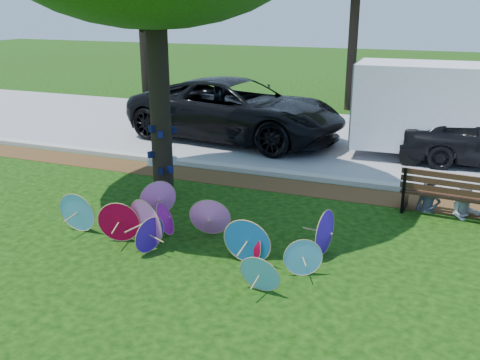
% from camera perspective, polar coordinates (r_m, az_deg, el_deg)
% --- Properties ---
extents(ground, '(90.00, 90.00, 0.00)m').
position_cam_1_polar(ground, '(8.78, -7.96, -9.04)').
color(ground, black).
rests_on(ground, ground).
extents(mulch_strip, '(90.00, 1.00, 0.01)m').
position_cam_1_polar(mulch_strip, '(12.57, 2.08, -0.28)').
color(mulch_strip, '#472D16').
rests_on(mulch_strip, ground).
extents(curb, '(90.00, 0.30, 0.12)m').
position_cam_1_polar(curb, '(13.18, 3.10, 0.85)').
color(curb, '#B7B5AD').
rests_on(curb, ground).
extents(street, '(90.00, 8.00, 0.01)m').
position_cam_1_polar(street, '(17.04, 7.59, 4.56)').
color(street, gray).
rests_on(street, ground).
extents(parasol_pile, '(4.98, 2.46, 0.87)m').
position_cam_1_polar(parasol_pile, '(9.22, -5.06, -4.96)').
color(parasol_pile, '#B30E90').
rests_on(parasol_pile, ground).
extents(black_van, '(6.98, 3.86, 1.85)m').
position_cam_1_polar(black_van, '(16.45, -0.40, 7.50)').
color(black_van, black).
rests_on(black_van, ground).
extents(cargo_trailer, '(3.26, 2.15, 2.83)m').
position_cam_1_polar(cargo_trailer, '(15.24, 18.32, 7.58)').
color(cargo_trailer, white).
rests_on(cargo_trailer, ground).
extents(park_bench, '(1.85, 0.84, 0.94)m').
position_cam_1_polar(park_bench, '(11.30, 21.33, -1.26)').
color(park_bench, black).
rests_on(park_bench, ground).
extents(person_left, '(0.49, 0.33, 1.31)m').
position_cam_1_polar(person_left, '(11.29, 19.68, -0.09)').
color(person_left, '#3D4154').
rests_on(person_left, ground).
extents(person_right, '(0.75, 0.67, 1.28)m').
position_cam_1_polar(person_right, '(11.30, 23.19, -0.58)').
color(person_right, silver).
rests_on(person_right, ground).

